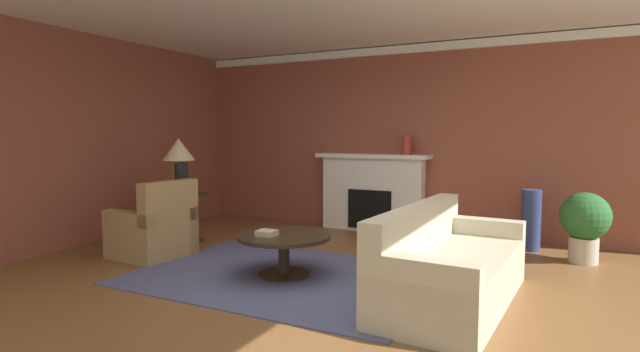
% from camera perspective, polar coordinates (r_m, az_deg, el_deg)
% --- Properties ---
extents(ground_plane, '(9.24, 9.24, 0.00)m').
position_cam_1_polar(ground_plane, '(4.95, -1.01, -12.79)').
color(ground_plane, brown).
extents(wall_fireplace, '(7.71, 0.12, 2.86)m').
position_cam_1_polar(wall_fireplace, '(7.61, 10.06, 4.26)').
color(wall_fireplace, brown).
rests_on(wall_fireplace, ground_plane).
extents(wall_window, '(0.12, 6.71, 2.86)m').
position_cam_1_polar(wall_window, '(7.34, -25.66, 3.83)').
color(wall_window, brown).
rests_on(wall_window, ground_plane).
extents(crown_moulding, '(7.71, 0.08, 0.12)m').
position_cam_1_polar(crown_moulding, '(7.64, 10.04, 14.42)').
color(crown_moulding, white).
extents(area_rug, '(3.11, 2.26, 0.01)m').
position_cam_1_polar(area_rug, '(5.30, -4.24, -11.54)').
color(area_rug, '#4C517A').
rests_on(area_rug, ground_plane).
extents(fireplace, '(1.80, 0.35, 1.20)m').
position_cam_1_polar(fireplace, '(7.62, 6.16, -2.17)').
color(fireplace, white).
rests_on(fireplace, ground_plane).
extents(sofa, '(1.03, 2.15, 0.85)m').
position_cam_1_polar(sofa, '(4.59, 14.84, -10.49)').
color(sofa, '#BCB299').
rests_on(sofa, ground_plane).
extents(armchair_near_window, '(0.85, 0.85, 0.95)m').
position_cam_1_polar(armchair_near_window, '(6.35, -18.89, -6.23)').
color(armchair_near_window, '#9E7A4C').
rests_on(armchair_near_window, ground_plane).
extents(coffee_table, '(1.00, 1.00, 0.45)m').
position_cam_1_polar(coffee_table, '(5.21, -4.26, -8.07)').
color(coffee_table, '#2D2319').
rests_on(coffee_table, ground_plane).
extents(side_table, '(0.56, 0.56, 0.70)m').
position_cam_1_polar(side_table, '(7.00, -16.08, -4.36)').
color(side_table, '#2D2319').
rests_on(side_table, ground_plane).
extents(table_lamp, '(0.44, 0.44, 0.75)m').
position_cam_1_polar(table_lamp, '(6.91, -16.24, 2.40)').
color(table_lamp, '#B28E38').
rests_on(table_lamp, side_table).
extents(vase_mantel_right, '(0.14, 0.14, 0.28)m').
position_cam_1_polar(vase_mantel_right, '(7.34, 10.11, 3.57)').
color(vase_mantel_right, '#9E3328').
rests_on(vase_mantel_right, fireplace).
extents(vase_on_side_table, '(0.18, 0.18, 0.42)m').
position_cam_1_polar(vase_on_side_table, '(6.75, -15.94, -0.33)').
color(vase_on_side_table, black).
rests_on(vase_on_side_table, side_table).
extents(vase_tall_corner, '(0.25, 0.25, 0.79)m').
position_cam_1_polar(vase_tall_corner, '(6.87, 23.49, -4.77)').
color(vase_tall_corner, navy).
rests_on(vase_tall_corner, ground_plane).
extents(book_red_cover, '(0.20, 0.18, 0.06)m').
position_cam_1_polar(book_red_cover, '(5.12, -6.26, -6.67)').
color(book_red_cover, tan).
rests_on(book_red_cover, coffee_table).
extents(potted_plant, '(0.56, 0.56, 0.83)m').
position_cam_1_polar(potted_plant, '(6.48, 28.63, -4.68)').
color(potted_plant, '#BCB29E').
rests_on(potted_plant, ground_plane).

